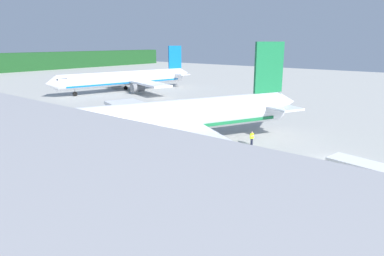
# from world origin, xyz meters

# --- Properties ---
(ground) EXTENTS (240.00, 320.00, 0.20)m
(ground) POSITION_xyz_m (0.00, 48.00, -0.10)
(ground) COLOR #A8A8A3
(airliner_foreground) EXTENTS (39.40, 33.18, 11.90)m
(airliner_foreground) POSITION_xyz_m (-8.91, 17.84, 3.39)
(airliner_foreground) COLOR silver
(airliner_foreground) RESTS_ON ground
(airliner_mid_apron) EXTENTS (37.79, 31.46, 10.88)m
(airliner_mid_apron) POSITION_xyz_m (20.27, 56.77, 3.10)
(airliner_mid_apron) COLOR white
(airliner_mid_apron) RESTS_ON ground
(service_truck_fuel) EXTENTS (2.74, 5.61, 2.40)m
(service_truck_fuel) POSITION_xyz_m (-13.75, 2.85, 1.39)
(service_truck_fuel) COLOR #338C3F
(service_truck_fuel) RESTS_ON ground
(service_truck_catering) EXTENTS (3.38, 6.92, 2.44)m
(service_truck_catering) POSITION_xyz_m (-6.62, -4.16, 1.43)
(service_truck_catering) COLOR #2659A5
(service_truck_catering) RESTS_ON ground
(cargo_container_mid) EXTENTS (2.15, 2.15, 2.02)m
(cargo_container_mid) POSITION_xyz_m (-17.94, 17.31, 0.95)
(cargo_container_mid) COLOR #333338
(cargo_container_mid) RESTS_ON ground
(crew_marshaller) EXTENTS (0.61, 0.35, 1.65)m
(crew_marshaller) POSITION_xyz_m (-0.79, 9.86, 0.97)
(crew_marshaller) COLOR #191E33
(crew_marshaller) RESTS_ON ground
(crew_loader_left) EXTENTS (0.50, 0.47, 1.77)m
(crew_loader_left) POSITION_xyz_m (-17.21, 23.97, 1.05)
(crew_loader_left) COLOR #191E33
(crew_loader_left) RESTS_ON ground
(crew_loader_right) EXTENTS (0.35, 0.61, 1.62)m
(crew_loader_right) POSITION_xyz_m (-9.01, 10.11, 0.95)
(crew_loader_right) COLOR #191E33
(crew_loader_right) RESTS_ON ground
(crew_supervisor) EXTENTS (0.30, 0.62, 1.75)m
(crew_supervisor) POSITION_xyz_m (-7.80, 11.20, 1.04)
(crew_supervisor) COLOR #191E33
(crew_supervisor) RESTS_ON ground
(apron_guide_line) EXTENTS (0.30, 60.00, 0.01)m
(apron_guide_line) POSITION_xyz_m (-9.75, 13.07, 0.01)
(apron_guide_line) COLOR yellow
(apron_guide_line) RESTS_ON ground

